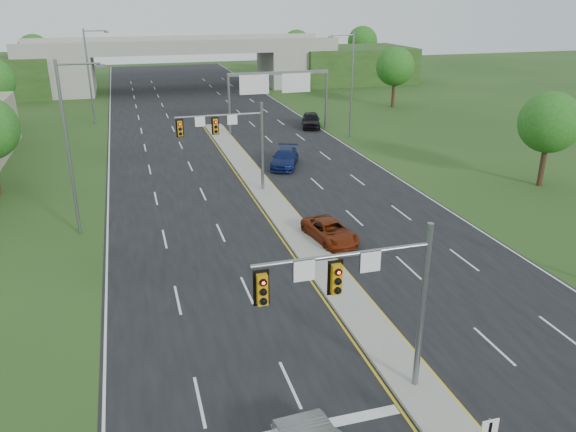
{
  "coord_description": "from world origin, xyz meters",
  "views": [
    {
      "loc": [
        -9.91,
        -16.06,
        14.42
      ],
      "look_at": [
        -1.76,
        11.85,
        3.0
      ],
      "focal_mm": 35.0,
      "sensor_mm": 36.0,
      "label": 1
    }
  ],
  "objects_px": {
    "sign_gantry": "(278,85)",
    "car_far_c": "(311,120)",
    "overpass": "(182,67)",
    "car_far_a": "(330,231)",
    "car_far_b": "(285,158)",
    "signal_mast_near": "(369,290)",
    "signal_mast_far": "(233,134)"
  },
  "relations": [
    {
      "from": "sign_gantry",
      "to": "car_far_c",
      "type": "height_order",
      "value": "sign_gantry"
    },
    {
      "from": "overpass",
      "to": "car_far_b",
      "type": "relative_size",
      "value": 15.2
    },
    {
      "from": "overpass",
      "to": "car_far_a",
      "type": "bearing_deg",
      "value": -88.51
    },
    {
      "from": "car_far_a",
      "to": "overpass",
      "type": "bearing_deg",
      "value": 82.8
    },
    {
      "from": "car_far_c",
      "to": "signal_mast_far",
      "type": "bearing_deg",
      "value": -105.71
    },
    {
      "from": "car_far_b",
      "to": "car_far_c",
      "type": "height_order",
      "value": "car_far_c"
    },
    {
      "from": "overpass",
      "to": "car_far_c",
      "type": "xyz_separation_m",
      "value": [
        11.0,
        -34.11,
        -2.67
      ]
    },
    {
      "from": "signal_mast_near",
      "to": "car_far_b",
      "type": "relative_size",
      "value": 1.33
    },
    {
      "from": "signal_mast_far",
      "to": "overpass",
      "type": "xyz_separation_m",
      "value": [
        2.26,
        55.07,
        -1.17
      ]
    },
    {
      "from": "signal_mast_near",
      "to": "car_far_c",
      "type": "height_order",
      "value": "signal_mast_near"
    },
    {
      "from": "car_far_a",
      "to": "car_far_c",
      "type": "xyz_separation_m",
      "value": [
        9.29,
        31.62,
        0.21
      ]
    },
    {
      "from": "overpass",
      "to": "car_far_a",
      "type": "xyz_separation_m",
      "value": [
        1.71,
        -65.73,
        -2.88
      ]
    },
    {
      "from": "signal_mast_near",
      "to": "overpass",
      "type": "xyz_separation_m",
      "value": [
        2.26,
        80.07,
        -1.17
      ]
    },
    {
      "from": "car_far_c",
      "to": "signal_mast_near",
      "type": "bearing_deg",
      "value": -89.49
    },
    {
      "from": "signal_mast_far",
      "to": "sign_gantry",
      "type": "relative_size",
      "value": 0.6
    },
    {
      "from": "car_far_b",
      "to": "overpass",
      "type": "bearing_deg",
      "value": 117.25
    },
    {
      "from": "sign_gantry",
      "to": "overpass",
      "type": "distance_m",
      "value": 35.75
    },
    {
      "from": "car_far_b",
      "to": "car_far_a",
      "type": "bearing_deg",
      "value": -73.13
    },
    {
      "from": "sign_gantry",
      "to": "car_far_a",
      "type": "bearing_deg",
      "value": -99.22
    },
    {
      "from": "car_far_b",
      "to": "car_far_c",
      "type": "xyz_separation_m",
      "value": [
        7.46,
        14.85,
        0.1
      ]
    },
    {
      "from": "signal_mast_far",
      "to": "car_far_a",
      "type": "relative_size",
      "value": 1.49
    },
    {
      "from": "signal_mast_far",
      "to": "car_far_a",
      "type": "distance_m",
      "value": 12.07
    },
    {
      "from": "overpass",
      "to": "car_far_a",
      "type": "distance_m",
      "value": 65.81
    },
    {
      "from": "overpass",
      "to": "car_far_b",
      "type": "bearing_deg",
      "value": -85.86
    },
    {
      "from": "car_far_a",
      "to": "car_far_c",
      "type": "relative_size",
      "value": 0.93
    },
    {
      "from": "sign_gantry",
      "to": "car_far_a",
      "type": "relative_size",
      "value": 2.47
    },
    {
      "from": "overpass",
      "to": "signal_mast_far",
      "type": "bearing_deg",
      "value": -92.35
    },
    {
      "from": "car_far_a",
      "to": "car_far_b",
      "type": "distance_m",
      "value": 16.87
    },
    {
      "from": "car_far_a",
      "to": "car_far_c",
      "type": "height_order",
      "value": "car_far_c"
    },
    {
      "from": "sign_gantry",
      "to": "car_far_b",
      "type": "bearing_deg",
      "value": -102.76
    },
    {
      "from": "sign_gantry",
      "to": "overpass",
      "type": "relative_size",
      "value": 0.14
    },
    {
      "from": "car_far_b",
      "to": "sign_gantry",
      "type": "bearing_deg",
      "value": 100.35
    }
  ]
}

